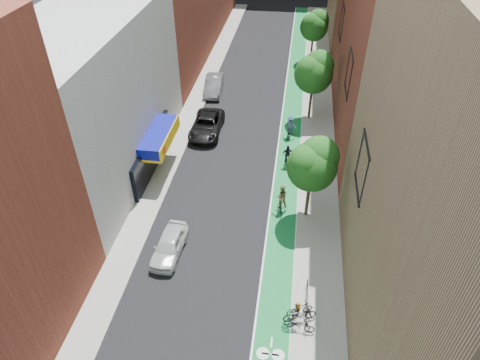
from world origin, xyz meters
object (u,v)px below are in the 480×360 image
at_px(cyclist_lane_near, 281,200).
at_px(cyclist_lane_far, 290,128).
at_px(parked_car_silver, 214,85).
at_px(fire_hydrant, 298,307).
at_px(parked_car_black, 207,125).
at_px(parked_car_white, 169,245).
at_px(cyclist_lane_mid, 287,159).

height_order(cyclist_lane_near, cyclist_lane_far, cyclist_lane_near).
distance_m(parked_car_silver, cyclist_lane_far, 11.55).
bearing_deg(fire_hydrant, parked_car_black, 116.11).
bearing_deg(parked_car_white, fire_hydrant, -19.51).
height_order(parked_car_white, parked_car_black, parked_car_black).
distance_m(parked_car_silver, cyclist_lane_near, 19.78).
bearing_deg(parked_car_black, cyclist_lane_far, 2.39).
height_order(parked_car_silver, cyclist_lane_far, cyclist_lane_far).
height_order(parked_car_white, cyclist_lane_mid, cyclist_lane_mid).
xyz_separation_m(parked_car_white, cyclist_lane_far, (7.01, 15.30, 0.23)).
bearing_deg(cyclist_lane_mid, parked_car_silver, -69.07).
distance_m(parked_car_black, cyclist_lane_near, 12.25).
height_order(cyclist_lane_far, fire_hydrant, cyclist_lane_far).
height_order(cyclist_lane_near, cyclist_lane_mid, cyclist_lane_near).
height_order(parked_car_silver, fire_hydrant, parked_car_silver).
relative_size(parked_car_silver, fire_hydrant, 6.40).
relative_size(parked_car_silver, cyclist_lane_far, 2.37).
xyz_separation_m(parked_car_silver, cyclist_lane_near, (8.36, -17.93, 0.16)).
bearing_deg(cyclist_lane_near, parked_car_black, -60.93).
relative_size(parked_car_black, fire_hydrant, 7.29).
bearing_deg(parked_car_silver, cyclist_lane_near, -68.90).
xyz_separation_m(parked_car_white, cyclist_lane_near, (6.87, 5.20, 0.27)).
relative_size(parked_car_white, parked_car_silver, 0.83).
relative_size(cyclist_lane_near, fire_hydrant, 2.86).
xyz_separation_m(parked_car_silver, cyclist_lane_mid, (8.52, -12.43, -0.08)).
bearing_deg(fire_hydrant, parked_car_silver, 110.45).
bearing_deg(parked_car_black, fire_hydrant, -64.36).
xyz_separation_m(cyclist_lane_near, fire_hydrant, (1.54, -8.62, -0.41)).
xyz_separation_m(parked_car_black, parked_car_silver, (-0.91, 8.21, 0.03)).
bearing_deg(cyclist_lane_mid, cyclist_lane_far, -103.19).
height_order(parked_car_white, cyclist_lane_near, cyclist_lane_near).
height_order(parked_car_silver, cyclist_lane_mid, cyclist_lane_mid).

